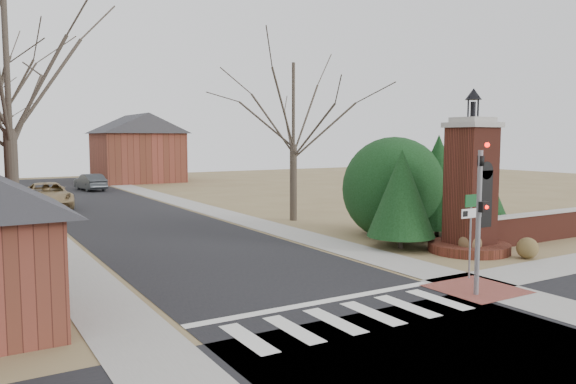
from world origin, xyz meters
TOP-DOWN VIEW (x-y plane):
  - ground at (0.00, 0.00)m, footprint 120.00×120.00m
  - main_street at (0.00, 22.00)m, footprint 8.00×70.00m
  - cross_street at (0.00, -3.00)m, footprint 120.00×8.00m
  - crosswalk_zone at (0.00, 0.80)m, footprint 8.00×2.20m
  - stop_bar at (0.00, 2.30)m, footprint 8.00×0.35m
  - sidewalk_right_main at (5.20, 22.00)m, footprint 2.00×60.00m
  - sidewalk_left at (-5.20, 22.00)m, footprint 2.00×60.00m
  - curb_apron at (4.80, 1.00)m, footprint 2.40×2.40m
  - traffic_signal_pole at (4.30, 0.57)m, footprint 0.28×0.41m
  - sign_post at (5.59, 1.99)m, footprint 0.90×0.07m
  - brick_gate_monument at (9.00, 4.99)m, footprint 3.20×3.20m
  - brick_garden_wall at (13.50, 5.00)m, footprint 7.50×0.50m
  - house_distant_right at (7.99, 47.99)m, footprint 8.80×8.80m
  - evergreen_near at (7.20, 7.00)m, footprint 2.80×2.80m
  - evergreen_mid at (10.50, 8.20)m, footprint 3.40×3.40m
  - evergreen_far at (12.50, 7.20)m, footprint 2.40×2.40m
  - evergreen_mass at (9.00, 9.50)m, footprint 4.80×4.80m
  - bare_tree_0 at (-7.00, 9.00)m, footprint 8.05×8.05m
  - bare_tree_3 at (7.50, 16.00)m, footprint 7.00×7.00m
  - pickup_truck at (-3.40, 28.76)m, footprint 2.93×6.02m
  - distant_car at (1.60, 40.12)m, footprint 2.07×4.56m
  - dry_shrub_left at (8.60, 4.60)m, footprint 0.91×0.91m
  - dry_shrub_right at (9.91, 3.00)m, footprint 0.81×0.81m

SIDE VIEW (x-z plane):
  - ground at x=0.00m, z-range 0.00..0.00m
  - main_street at x=0.00m, z-range 0.00..0.01m
  - cross_street at x=0.00m, z-range 0.00..0.01m
  - crosswalk_zone at x=0.00m, z-range 0.00..0.02m
  - stop_bar at x=0.00m, z-range 0.00..0.02m
  - sidewalk_right_main at x=5.20m, z-range 0.00..0.02m
  - sidewalk_left at x=-5.20m, z-range 0.00..0.02m
  - curb_apron at x=4.80m, z-range 0.00..0.02m
  - dry_shrub_right at x=9.91m, z-range 0.00..0.81m
  - dry_shrub_left at x=8.60m, z-range 0.00..0.91m
  - brick_garden_wall at x=13.50m, z-range 0.01..1.31m
  - distant_car at x=1.60m, z-range 0.00..1.45m
  - pickup_truck at x=-3.40m, z-range 0.00..1.65m
  - evergreen_far at x=12.50m, z-range 0.25..3.55m
  - sign_post at x=5.59m, z-range 0.57..3.32m
  - brick_gate_monument at x=9.00m, z-range -1.07..5.40m
  - evergreen_near at x=7.20m, z-range 0.25..4.35m
  - evergreen_mass at x=9.00m, z-range 0.00..4.80m
  - traffic_signal_pole at x=4.30m, z-range 0.34..4.84m
  - evergreen_mid at x=10.50m, z-range 0.25..4.95m
  - house_distant_right at x=7.99m, z-range 0.00..7.30m
  - bare_tree_3 at x=7.50m, z-range 1.84..11.54m
  - bare_tree_0 at x=-7.00m, z-range 2.12..13.27m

